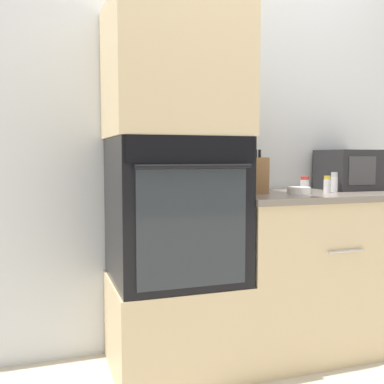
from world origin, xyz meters
The scene contains 12 objects.
ground_plane centered at (0.00, 0.00, 0.00)m, with size 12.00×12.00×0.00m, color beige.
wall_back centered at (0.00, 0.63, 1.25)m, with size 8.00×0.05×2.50m.
oven_cabinet_base centered at (-0.34, 0.30, 0.25)m, with size 0.68×0.60×0.49m.
wall_oven centered at (-0.34, 0.30, 0.87)m, with size 0.66×0.64×0.75m.
oven_cabinet_upper centered at (-0.34, 0.30, 1.58)m, with size 0.68×0.60×0.68m.
counter_unit centered at (0.51, 0.30, 0.47)m, with size 1.04×0.63×0.94m.
microwave centered at (0.84, 0.42, 1.06)m, with size 0.31×0.32×0.25m.
knife_block centered at (0.17, 0.37, 1.04)m, with size 0.10×0.15×0.25m.
bowl centered at (0.38, 0.25, 0.95)m, with size 0.13×0.13×0.04m.
condiment_jar_near centered at (0.57, 0.26, 0.98)m, with size 0.04×0.04×0.10m.
condiment_jar_mid centered at (0.64, 0.29, 0.99)m, with size 0.04×0.04×0.12m.
condiment_jar_far centered at (0.51, 0.39, 0.98)m, with size 0.05×0.05×0.09m.
Camera 1 is at (-1.01, -1.96, 1.15)m, focal length 42.00 mm.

